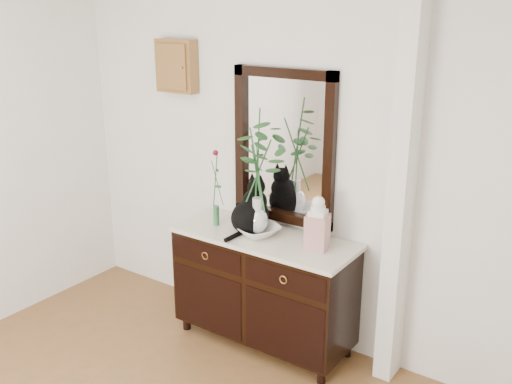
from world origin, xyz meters
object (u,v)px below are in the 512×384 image
Objects in this scene: sideboard at (264,284)px; ginger_jar at (318,222)px; cat at (250,206)px; lotus_bowl at (257,230)px.

ginger_jar reaches higher than sideboard.
ginger_jar is (0.41, 0.01, 0.57)m from sideboard.
sideboard is 0.59m from cat.
sideboard is at bearing 19.40° from lotus_bowl.
cat is at bearing -179.31° from ginger_jar.
cat is at bearing 164.47° from lotus_bowl.
lotus_bowl is at bearing -176.54° from ginger_jar.
sideboard is 4.47× the size of lotus_bowl.
sideboard is 3.50× the size of ginger_jar.
cat is 1.03× the size of ginger_jar.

